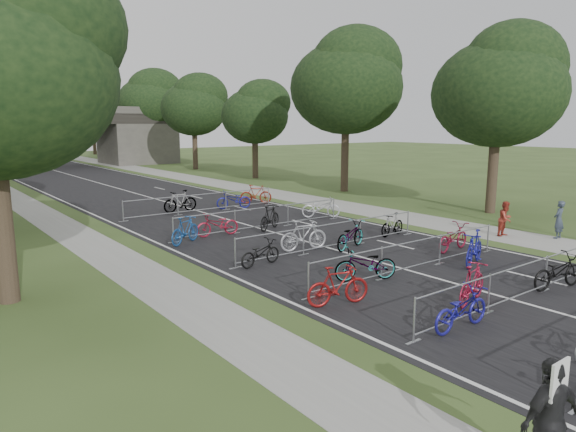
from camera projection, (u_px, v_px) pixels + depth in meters
name	position (u px, v px, depth m)	size (l,w,h in m)	color
road	(81.00, 178.00, 48.06)	(11.00, 140.00, 0.01)	black
sidewalk_right	(161.00, 173.00, 52.85)	(3.00, 140.00, 0.01)	gray
lane_markings	(81.00, 178.00, 48.06)	(0.12, 140.00, 0.00)	silver
overpass_bridge	(41.00, 137.00, 59.16)	(31.00, 8.00, 7.05)	#44423D
park_sign	(558.00, 399.00, 7.03)	(0.45, 0.06, 1.83)	#4C4C51
tree_right_0	(501.00, 88.00, 28.04)	(7.17, 7.17, 10.93)	#33261C
tree_right_1	(348.00, 83.00, 37.25)	(8.18, 8.18, 12.47)	#33261C
tree_right_2	(256.00, 113.00, 46.97)	(6.16, 6.16, 9.39)	#33261C
tree_right_3	(195.00, 106.00, 56.18)	(7.17, 7.17, 10.93)	#33261C
tree_right_4	(151.00, 101.00, 65.39)	(8.18, 8.18, 12.47)	#33261C
tree_right_5	(119.00, 117.00, 75.12)	(6.16, 6.16, 9.39)	#33261C
tree_right_6	(93.00, 112.00, 84.32)	(7.17, 7.17, 10.93)	#33261C
barrier_row_2	(519.00, 283.00, 14.51)	(9.70, 0.08, 1.10)	#A2A5AA
barrier_row_3	(412.00, 256.00, 17.48)	(9.70, 0.08, 1.10)	#A2A5AA
barrier_row_4	(333.00, 236.00, 20.61)	(9.70, 0.08, 1.10)	#A2A5AA
barrier_row_5	(262.00, 218.00, 24.52)	(9.70, 0.08, 1.10)	#A2A5AA
barrier_row_6	(203.00, 203.00, 29.21)	(9.70, 0.08, 1.10)	#A2A5AA
bike_8	(461.00, 309.00, 12.52)	(0.69, 1.98, 1.04)	navy
bike_9	(472.00, 284.00, 14.33)	(0.54, 1.92, 1.15)	maroon
bike_10	(558.00, 272.00, 15.63)	(0.73, 2.08, 1.09)	black
bike_12	(338.00, 286.00, 14.18)	(0.53, 1.89, 1.13)	maroon
bike_13	(366.00, 265.00, 16.44)	(0.72, 2.07, 1.09)	#A2A5AA
bike_14	(474.00, 249.00, 18.18)	(0.59, 2.09, 1.26)	navy
bike_15	(453.00, 238.00, 20.33)	(0.73, 2.08, 1.09)	maroon
bike_16	(260.00, 253.00, 18.19)	(0.62, 1.77, 0.93)	black
bike_17	(304.00, 236.00, 20.35)	(0.58, 2.04, 1.23)	#AAACB2
bike_18	(350.00, 235.00, 20.69)	(0.73, 2.09, 1.10)	#A2A5AA
bike_19	(392.00, 225.00, 23.06)	(0.48, 1.71, 1.03)	#A2A5AA
bike_20	(185.00, 230.00, 21.53)	(0.55, 1.94, 1.17)	#1A4B91
bike_21	(218.00, 225.00, 23.04)	(0.70, 2.00, 1.05)	maroon
bike_22	(270.00, 218.00, 24.35)	(0.56, 1.97, 1.18)	black
bike_23	(321.00, 208.00, 27.62)	(0.72, 2.07, 1.09)	#B7B8C0
bike_25	(180.00, 202.00, 29.26)	(0.59, 2.08, 1.25)	#A2A5AA
bike_26	(234.00, 200.00, 30.49)	(0.72, 2.07, 1.09)	navy
bike_27	(256.00, 194.00, 32.44)	(0.56, 1.99, 1.20)	maroon
pedestrian_a	(559.00, 220.00, 22.49)	(0.61, 0.40, 1.68)	#2F3947
pedestrian_b	(506.00, 219.00, 22.98)	(0.76, 0.60, 1.57)	#9E3022
pedestrian_c	(550.00, 420.00, 7.15)	(1.07, 0.45, 1.82)	black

